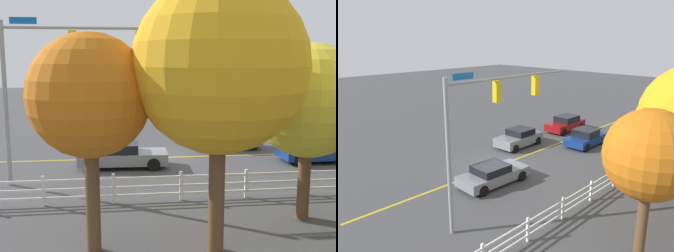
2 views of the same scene
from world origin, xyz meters
TOP-DOWN VIEW (x-y plane):
  - ground_plane at (0.00, 0.00)m, footprint 120.00×120.00m
  - lane_center_stripe at (-4.00, 0.00)m, footprint 28.00×0.16m
  - signal_assembly at (4.49, 4.28)m, footprint 8.01×0.38m
  - car_0 at (-8.61, 1.89)m, footprint 4.16×1.98m
  - car_1 at (1.79, 1.81)m, footprint 4.52×2.10m
  - car_2 at (-11.07, -1.84)m, footprint 4.20×1.90m
  - car_3 at (-4.65, -1.92)m, footprint 4.11×2.02m
  - white_rail_fence at (-3.00, 7.16)m, footprint 26.10×0.10m
  - tree_1 at (-4.28, 9.48)m, footprint 3.80×3.80m
  - tree_4 at (2.73, 11.14)m, footprint 3.42×3.42m

SIDE VIEW (x-z plane):
  - ground_plane at x=0.00m, z-range 0.00..0.00m
  - lane_center_stripe at x=-4.00m, z-range 0.00..0.01m
  - white_rail_fence at x=-3.00m, z-range 0.03..1.18m
  - car_1 at x=1.79m, z-range -0.01..1.24m
  - car_0 at x=-8.61m, z-range -0.04..1.35m
  - car_3 at x=-4.65m, z-range -0.03..1.39m
  - car_2 at x=-11.07m, z-range -0.02..1.40m
  - tree_1 at x=-4.28m, z-range 1.07..7.05m
  - tree_4 at x=2.73m, z-range 1.34..7.52m
  - signal_assembly at x=4.49m, z-range 1.48..8.63m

